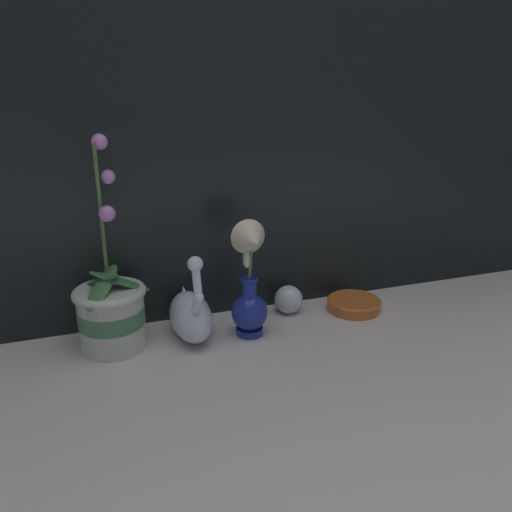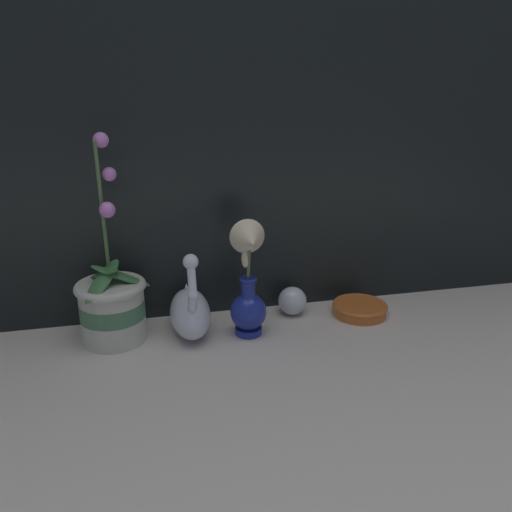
% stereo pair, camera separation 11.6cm
% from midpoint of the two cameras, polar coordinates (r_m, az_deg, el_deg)
% --- Properties ---
extents(ground_plane, '(2.80, 2.80, 0.00)m').
position_cam_midpoint_polar(ground_plane, '(1.13, -2.17, -11.12)').
color(ground_plane, beige).
extents(window_backdrop, '(2.80, 0.03, 1.20)m').
position_cam_midpoint_polar(window_backdrop, '(1.22, -6.17, 20.46)').
color(window_backdrop, black).
rests_on(window_backdrop, ground_plane).
extents(orchid_potted_plant, '(0.17, 0.17, 0.48)m').
position_cam_midpoint_polar(orchid_potted_plant, '(1.18, -18.98, -5.97)').
color(orchid_potted_plant, beige).
rests_on(orchid_potted_plant, ground_plane).
extents(swan_figurine, '(0.10, 0.21, 0.23)m').
position_cam_midpoint_polar(swan_figurine, '(1.19, -10.29, -6.57)').
color(swan_figurine, silver).
rests_on(swan_figurine, ground_plane).
extents(blue_vase, '(0.09, 0.10, 0.28)m').
position_cam_midpoint_polar(blue_vase, '(1.15, -3.69, -3.66)').
color(blue_vase, navy).
rests_on(blue_vase, ground_plane).
extents(glass_sphere, '(0.07, 0.07, 0.07)m').
position_cam_midpoint_polar(glass_sphere, '(1.30, 1.19, -5.04)').
color(glass_sphere, silver).
rests_on(glass_sphere, ground_plane).
extents(amber_dish, '(0.14, 0.14, 0.03)m').
position_cam_midpoint_polar(amber_dish, '(1.34, 8.70, -5.44)').
color(amber_dish, '#C66628').
rests_on(amber_dish, ground_plane).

